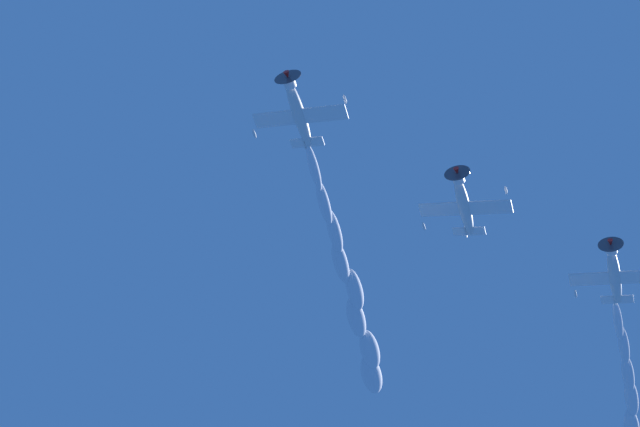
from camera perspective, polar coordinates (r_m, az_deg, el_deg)
The scene contains 4 objects.
airplane_lead at distance 100.84m, azimuth -1.24°, elevation 5.72°, with size 9.41×8.83×3.67m.
airplane_left_wingman at distance 106.66m, azimuth 7.99°, elevation 0.57°, with size 9.29×8.84×3.77m.
airplane_right_wingman at distance 114.83m, azimuth 16.05°, elevation -3.20°, with size 9.43×8.80×3.33m.
smoke_trail_lead at distance 114.16m, azimuth 2.01°, elevation -5.40°, with size 13.66×31.92×3.55m.
Camera 1 is at (-3.13, 36.19, 1.78)m, focal length 57.51 mm.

